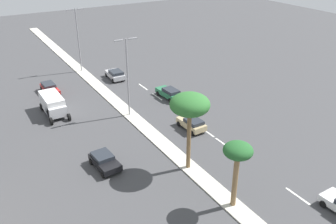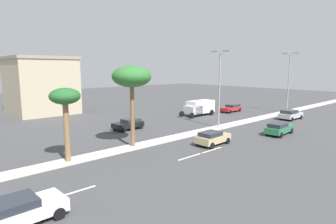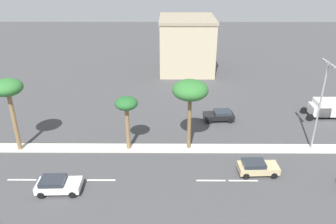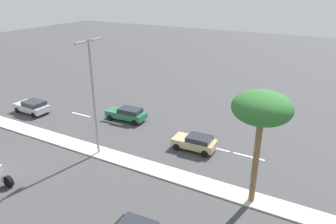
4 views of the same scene
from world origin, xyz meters
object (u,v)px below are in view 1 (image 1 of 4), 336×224
Objects in this scene: sedan_green_front at (169,93)px; sedan_red_far at (50,88)px; street_lamp_left at (127,72)px; sedan_silver_center at (115,74)px; palm_tree_rear at (190,106)px; sedan_tan_inboard at (192,123)px; palm_tree_outboard at (238,154)px; box_truck at (53,104)px; street_lamp_center at (78,35)px; sedan_black_mid at (104,161)px.

sedan_green_front is 17.57m from sedan_red_far.
street_lamp_left is 14.41m from sedan_silver_center.
street_lamp_left reaches higher than sedan_silver_center.
palm_tree_rear is 10.11m from sedan_tan_inboard.
palm_tree_rear is 27.87m from sedan_red_far.
sedan_green_front is (7.08, 22.46, -4.44)m from palm_tree_outboard.
street_lamp_left reaches higher than sedan_red_far.
street_lamp_left reaches higher than sedan_green_front.
box_truck is at bearing 135.97° from sedan_tan_inboard.
sedan_red_far is at bearing 120.28° from sedan_tan_inboard.
palm_tree_outboard is 34.03m from sedan_red_far.
palm_tree_outboard reaches higher than sedan_silver_center.
sedan_silver_center reaches higher than sedan_green_front.
street_lamp_left is 19.29m from street_lamp_center.
sedan_silver_center is 0.70× the size of box_truck.
palm_tree_rear is 27.55m from sedan_silver_center.
sedan_silver_center is at bearing 74.21° from street_lamp_left.
street_lamp_left is at bearing -33.13° from box_truck.
palm_tree_rear reaches higher than sedan_silver_center.
street_lamp_center is 1.68× the size of box_truck.
palm_tree_rear is (-0.19, 6.67, 1.64)m from palm_tree_outboard.
palm_tree_rear is at bearing -66.78° from box_truck.
palm_tree_rear is 0.80× the size of street_lamp_left.
sedan_red_far reaches higher than sedan_black_mid.
box_truck is at bearing -147.35° from sedan_silver_center.
sedan_green_front is (7.23, 2.13, -5.15)m from street_lamp_left.
sedan_silver_center is at bearing 64.11° from sedan_black_mid.
box_truck is (-8.35, 25.69, -3.88)m from palm_tree_outboard.
sedan_tan_inboard is (4.63, 13.14, -4.45)m from palm_tree_outboard.
sedan_black_mid is (-7.34, -28.58, -5.40)m from street_lamp_center.
street_lamp_left is at bearing 90.41° from palm_tree_outboard.
sedan_red_far is 21.97m from sedan_black_mid.
street_lamp_center is 2.28× the size of sedan_green_front.
palm_tree_outboard is at bearing -107.49° from sedan_green_front.
street_lamp_center is at bearing 89.93° from palm_tree_outboard.
street_lamp_left reaches higher than palm_tree_outboard.
street_lamp_left is (0.05, 13.66, -0.93)m from palm_tree_rear.
sedan_green_front is at bearing 16.39° from street_lamp_left.
street_lamp_center reaches higher than sedan_green_front.
sedan_silver_center is at bearing 83.97° from palm_tree_outboard.
palm_tree_outboard is at bearing -78.07° from sedan_red_far.
palm_tree_rear reaches higher than sedan_tan_inboard.
box_truck is (-1.06, 14.65, 0.61)m from sedan_black_mid.
palm_tree_rear is 1.75× the size of sedan_red_far.
sedan_black_mid is (-7.09, 4.37, -6.12)m from palm_tree_rear.
sedan_silver_center is at bearing 108.20° from sedan_green_front.
palm_tree_rear is 1.98× the size of sedan_black_mid.
sedan_black_mid is at bearing -169.99° from sedan_tan_inboard.
sedan_green_front is 1.14× the size of sedan_black_mid.
sedan_red_far is at bearing -136.72° from street_lamp_center.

